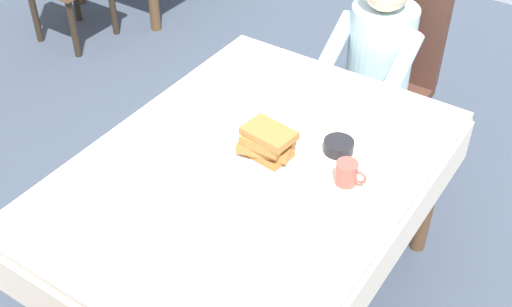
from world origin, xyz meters
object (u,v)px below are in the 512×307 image
Objects in this scene: breakfast_stack at (268,142)px; cup_coffee at (347,173)px; fork_left_of_plate at (221,142)px; spoon_near_edge at (215,216)px; diner_person at (376,59)px; knife_right_of_plate at (311,181)px; dining_table_main at (249,185)px; plate_breakfast at (267,157)px; bowl_butter at (339,146)px; chair_diner at (387,70)px.

breakfast_stack is 0.30m from cup_coffee.
fork_left_of_plate is 1.20× the size of spoon_near_edge.
knife_right_of_plate is at bearing 102.03° from diner_person.
plate_breakfast reaches higher than dining_table_main.
bowl_butter is 0.61× the size of fork_left_of_plate.
fork_left_of_plate is 0.38m from knife_right_of_plate.
knife_right_of_plate and spoon_near_edge have the same top height.
breakfast_stack is 1.44× the size of spoon_near_edge.
spoon_near_edge is at bearing 91.24° from chair_diner.
chair_diner is 0.21m from diner_person.
fork_left_of_plate is at bearing 79.70° from diner_person.
chair_diner is at bearing 90.79° from plate_breakfast.
chair_diner reaches higher than plate_breakfast.
cup_coffee is at bearing -85.96° from fork_left_of_plate.
cup_coffee is 0.75× the size of spoon_near_edge.
cup_coffee is at bearing 7.97° from breakfast_stack.
cup_coffee is at bearing 8.06° from plate_breakfast.
plate_breakfast is at bearing 90.79° from chair_diner.
breakfast_stack reaches higher than plate_breakfast.
cup_coffee is (0.31, -0.90, 0.11)m from diner_person.
bowl_butter reaches higher than plate_breakfast.
fork_left_of_plate is at bearing 162.10° from dining_table_main.
bowl_butter is (0.19, 0.18, 0.01)m from plate_breakfast.
diner_person is 9.91× the size of cup_coffee.
chair_diner is at bearing 90.78° from breakfast_stack.
diner_person is 0.95m from plate_breakfast.
cup_coffee reaches higher than dining_table_main.
breakfast_stack is 1.08× the size of knife_right_of_plate.
bowl_butter is 0.73× the size of spoon_near_edge.
dining_table_main is 10.16× the size of spoon_near_edge.
cup_coffee is 0.56× the size of knife_right_of_plate.
dining_table_main is 0.35m from bowl_butter.
fork_left_of_plate is (-0.19, -0.02, -0.07)m from breakfast_stack.
dining_table_main is 13.85× the size of bowl_butter.
knife_right_of_plate is at bearing 100.39° from chair_diner.
diner_person is 6.22× the size of fork_left_of_plate.
cup_coffee is at bearing 58.60° from spoon_near_edge.
cup_coffee is 1.03× the size of bowl_butter.
cup_coffee is (0.31, -1.06, 0.25)m from chair_diner.
fork_left_of_plate is (-0.17, -0.96, 0.07)m from diner_person.
breakfast_stack reaches higher than bowl_butter.
breakfast_stack is at bearing 78.73° from knife_right_of_plate.
cup_coffee is (0.29, 0.04, -0.03)m from breakfast_stack.
knife_right_of_plate is (0.19, -0.02, -0.01)m from plate_breakfast.
breakfast_stack is 1.96× the size of bowl_butter.
spoon_near_edge is (0.21, -0.32, 0.00)m from fork_left_of_plate.
breakfast_stack reaches higher than fork_left_of_plate.
cup_coffee is (0.29, 0.04, 0.03)m from plate_breakfast.
chair_diner is at bearing 102.56° from bowl_butter.
breakfast_stack is at bearing 66.90° from dining_table_main.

